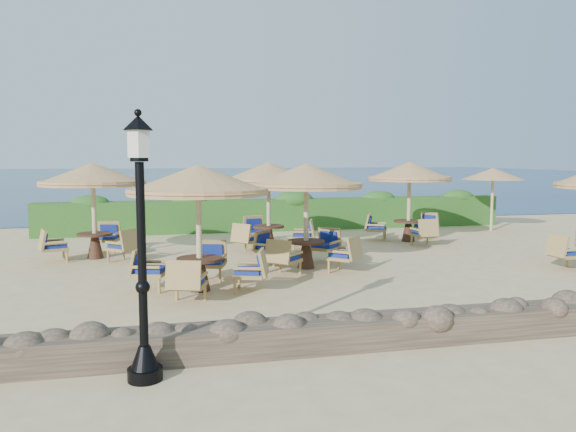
{
  "coord_description": "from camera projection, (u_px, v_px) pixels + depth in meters",
  "views": [
    {
      "loc": [
        -4.56,
        -13.87,
        2.81
      ],
      "look_at": [
        -1.37,
        0.11,
        1.3
      ],
      "focal_mm": 35.0,
      "sensor_mm": 36.0,
      "label": 1
    }
  ],
  "objects": [
    {
      "name": "ground",
      "position": [
        339.0,
        264.0,
        14.75
      ],
      "size": [
        120.0,
        120.0,
        0.0
      ],
      "primitive_type": "plane",
      "color": "#D0B884",
      "rests_on": "ground"
    },
    {
      "name": "sea",
      "position": [
        191.0,
        176.0,
        82.62
      ],
      "size": [
        160.0,
        160.0,
        0.0
      ],
      "primitive_type": "plane",
      "color": "#0B204A",
      "rests_on": "ground"
    },
    {
      "name": "hedge",
      "position": [
        282.0,
        214.0,
        21.67
      ],
      "size": [
        18.0,
        0.9,
        1.2
      ],
      "primitive_type": "cube",
      "color": "#204D18",
      "rests_on": "ground"
    },
    {
      "name": "stone_wall",
      "position": [
        464.0,
        324.0,
        8.72
      ],
      "size": [
        15.0,
        0.65,
        0.44
      ],
      "primitive_type": "cube",
      "color": "brown",
      "rests_on": "ground"
    },
    {
      "name": "lamp_post",
      "position": [
        142.0,
        259.0,
        6.93
      ],
      "size": [
        0.44,
        0.44,
        3.31
      ],
      "color": "black",
      "rests_on": "ground"
    },
    {
      "name": "extra_parasol",
      "position": [
        493.0,
        174.0,
        21.3
      ],
      "size": [
        2.3,
        2.3,
        2.41
      ],
      "color": "#CCBA90",
      "rests_on": "ground"
    },
    {
      "name": "cafe_set_0",
      "position": [
        199.0,
        203.0,
        11.63
      ],
      "size": [
        2.96,
        2.96,
        2.65
      ],
      "color": "#CCBA90",
      "rests_on": "ground"
    },
    {
      "name": "cafe_set_1",
      "position": [
        306.0,
        196.0,
        14.06
      ],
      "size": [
        2.85,
        2.85,
        2.65
      ],
      "color": "#CCBA90",
      "rests_on": "ground"
    },
    {
      "name": "cafe_set_3",
      "position": [
        93.0,
        189.0,
        15.42
      ],
      "size": [
        2.88,
        2.88,
        2.65
      ],
      "color": "#CCBA90",
      "rests_on": "ground"
    },
    {
      "name": "cafe_set_4",
      "position": [
        269.0,
        187.0,
        17.16
      ],
      "size": [
        2.84,
        2.85,
        2.65
      ],
      "color": "#CCBA90",
      "rests_on": "ground"
    },
    {
      "name": "cafe_set_5",
      "position": [
        409.0,
        185.0,
        18.56
      ],
      "size": [
        2.77,
        2.78,
        2.65
      ],
      "color": "#CCBA90",
      "rests_on": "ground"
    }
  ]
}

